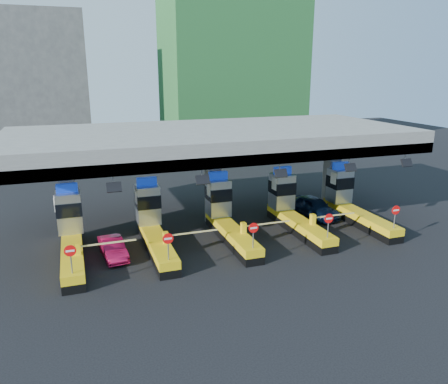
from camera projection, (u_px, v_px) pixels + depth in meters
name	position (u px, v px, depth m)	size (l,w,h in m)	color
ground	(227.00, 236.00, 29.89)	(120.00, 120.00, 0.00)	black
toll_canopy	(213.00, 141.00, 30.84)	(28.00, 12.09, 7.00)	slate
toll_lane_far_left	(71.00, 233.00, 26.61)	(4.43, 8.00, 4.16)	black
toll_lane_left	(152.00, 224.00, 28.19)	(4.43, 8.00, 4.16)	black
toll_lane_center	(225.00, 216.00, 29.77)	(4.43, 8.00, 4.16)	black
toll_lane_right	(291.00, 208.00, 31.35)	(4.43, 8.00, 4.16)	black
toll_lane_far_right	(350.00, 202.00, 32.93)	(4.43, 8.00, 4.16)	black
bg_building_scaffold	(231.00, 46.00, 58.98)	(18.00, 12.00, 28.00)	#1E5926
bg_building_concrete	(30.00, 86.00, 55.75)	(14.00, 10.00, 18.00)	#4C4C49
van	(314.00, 207.00, 33.70)	(1.86, 4.62, 1.58)	black
red_car	(113.00, 248.00, 26.43)	(1.25, 3.58, 1.18)	maroon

